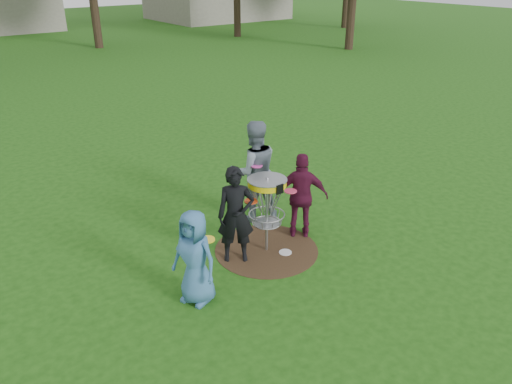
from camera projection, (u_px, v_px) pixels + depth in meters
ground at (266, 250)px, 8.68m from camera, size 100.00×100.00×0.00m
dirt_patch at (266, 250)px, 8.68m from camera, size 1.80×1.80×0.01m
player_blue at (195, 257)px, 7.11m from camera, size 0.70×0.84×1.46m
player_black at (236, 215)px, 8.08m from camera, size 0.72×0.66×1.65m
player_grey at (254, 171)px, 9.37m from camera, size 1.15×1.02×1.96m
player_maroon at (302, 196)px, 8.82m from camera, size 0.95×0.90×1.58m
disc_on_grass at (285, 253)px, 8.58m from camera, size 0.22×0.22×0.02m
disc_golf_basket at (267, 197)px, 8.25m from camera, size 0.66×0.67×1.38m
held_discs at (253, 197)px, 8.24m from camera, size 2.17×1.46×0.33m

